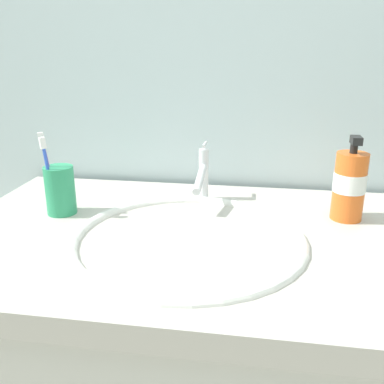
# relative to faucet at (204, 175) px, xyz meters

# --- Properties ---
(tiled_wall_back) EXTENTS (2.21, 0.04, 2.40)m
(tiled_wall_back) POSITION_rel_faucet_xyz_m (-0.00, 0.17, 0.23)
(tiled_wall_back) COLOR silver
(tiled_wall_back) RESTS_ON ground
(sink_basin) EXTENTS (0.47, 0.47, 0.13)m
(sink_basin) POSITION_rel_faucet_xyz_m (0.00, -0.22, -0.11)
(sink_basin) COLOR white
(sink_basin) RESTS_ON vanity_counter
(faucet) EXTENTS (0.02, 0.16, 0.14)m
(faucet) POSITION_rel_faucet_xyz_m (0.00, 0.00, 0.00)
(faucet) COLOR silver
(faucet) RESTS_ON sink_basin
(toothbrush_cup) EXTENTS (0.07, 0.07, 0.11)m
(toothbrush_cup) POSITION_rel_faucet_xyz_m (-0.31, -0.12, -0.01)
(toothbrush_cup) COLOR #2D9966
(toothbrush_cup) RESTS_ON vanity_counter
(toothbrush_blue) EXTENTS (0.02, 0.02, 0.17)m
(toothbrush_blue) POSITION_rel_faucet_xyz_m (-0.32, -0.15, 0.04)
(toothbrush_blue) COLOR blue
(toothbrush_blue) RESTS_ON toothbrush_cup
(toothbrush_purple) EXTENTS (0.03, 0.02, 0.18)m
(toothbrush_purple) POSITION_rel_faucet_xyz_m (-0.33, -0.13, 0.04)
(toothbrush_purple) COLOR purple
(toothbrush_purple) RESTS_ON toothbrush_cup
(soap_dispenser) EXTENTS (0.07, 0.07, 0.19)m
(soap_dispenser) POSITION_rel_faucet_xyz_m (0.32, -0.06, 0.01)
(soap_dispenser) COLOR orange
(soap_dispenser) RESTS_ON vanity_counter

